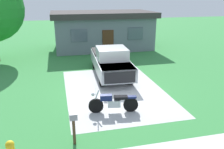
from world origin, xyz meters
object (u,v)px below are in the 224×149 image
object	(u,v)px
motorcycle	(113,102)
pickup_truck	(111,61)
mailbox	(73,119)
neighbor_house	(102,30)

from	to	relation	value
motorcycle	pickup_truck	distance (m)	5.19
motorcycle	mailbox	size ratio (longest dim) A/B	1.75
pickup_truck	neighbor_house	world-z (taller)	neighbor_house
pickup_truck	neighbor_house	xyz separation A→B (m)	(1.10, 8.29, 0.84)
motorcycle	mailbox	xyz separation A→B (m)	(-1.87, -1.98, 0.51)
neighbor_house	mailbox	bearing A→B (deg)	-104.72
pickup_truck	mailbox	size ratio (longest dim) A/B	4.53
mailbox	neighbor_house	size ratio (longest dim) A/B	0.13
pickup_truck	mailbox	bearing A→B (deg)	-112.54
mailbox	neighbor_house	bearing A→B (deg)	75.28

